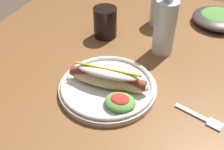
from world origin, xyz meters
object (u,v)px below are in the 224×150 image
at_px(soda_cup, 105,22).
at_px(glass_bottle, 165,25).
at_px(hot_dog_plate, 108,85).
at_px(extra_cup, 163,9).
at_px(side_bowl, 218,18).
at_px(fork, 202,118).

relative_size(soda_cup, glass_bottle, 0.42).
distance_m(hot_dog_plate, extra_cup, 0.41).
bearing_deg(extra_cup, soda_cup, -135.52).
bearing_deg(hot_dog_plate, side_bowl, 64.57).
relative_size(fork, glass_bottle, 0.50).
height_order(glass_bottle, side_bowl, glass_bottle).
xyz_separation_m(extra_cup, side_bowl, (0.19, 0.08, -0.03)).
bearing_deg(side_bowl, fork, -88.33).
bearing_deg(fork, hot_dog_plate, -164.50).
xyz_separation_m(fork, soda_cup, (-0.36, 0.26, 0.05)).
distance_m(fork, extra_cup, 0.47).
xyz_separation_m(soda_cup, extra_cup, (0.16, 0.15, 0.01)).
bearing_deg(glass_bottle, hot_dog_plate, -109.71).
bearing_deg(side_bowl, soda_cup, -146.66).
xyz_separation_m(glass_bottle, side_bowl, (0.15, 0.25, -0.07)).
height_order(soda_cup, side_bowl, soda_cup).
distance_m(fork, soda_cup, 0.45).
height_order(hot_dog_plate, glass_bottle, glass_bottle).
height_order(extra_cup, glass_bottle, glass_bottle).
height_order(hot_dog_plate, extra_cup, extra_cup).
bearing_deg(hot_dog_plate, fork, -1.16).
bearing_deg(fork, glass_bottle, 140.21).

